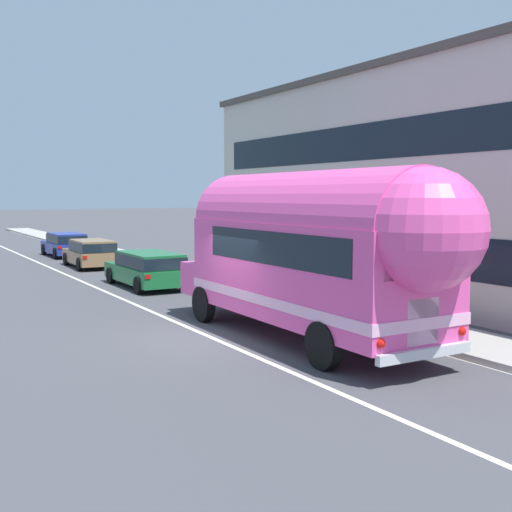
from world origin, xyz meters
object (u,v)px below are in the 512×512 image
car_lead (148,267)px  painted_bus (317,248)px  car_second (91,252)px  car_third (65,243)px

car_lead → painted_bus: bearing=-89.4°
car_lead → car_second: size_ratio=1.08×
car_lead → car_third: 14.21m
car_second → car_lead: bearing=-90.2°
painted_bus → car_lead: bearing=90.6°
painted_bus → car_lead: 11.02m
car_lead → car_second: bearing=89.8°
car_second → car_third: (0.30, 6.35, 0.00)m
car_third → painted_bus: bearing=-90.5°
car_lead → car_third: same height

